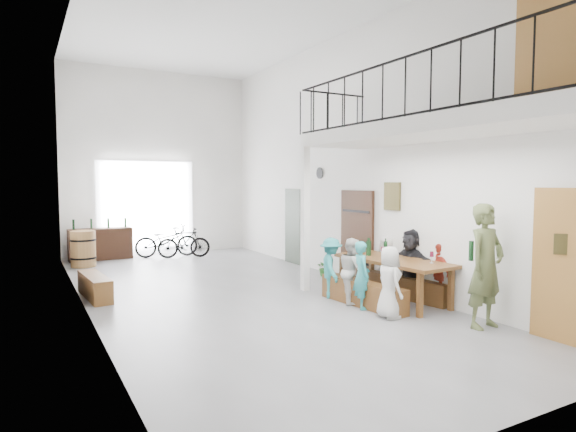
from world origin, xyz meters
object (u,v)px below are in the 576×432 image
host_standing (486,266)px  bench_inner (362,294)px  tasting_table (393,263)px  oak_barrel (83,249)px  bicycle_near (167,241)px  serving_counter (101,244)px  side_bench (95,286)px

host_standing → bench_inner: bearing=108.6°
tasting_table → bench_inner: size_ratio=1.22×
oak_barrel → bicycle_near: size_ratio=0.52×
serving_counter → host_standing: size_ratio=0.90×
side_bench → serving_counter: size_ratio=0.91×
tasting_table → side_bench: tasting_table is taller
tasting_table → serving_counter: (-3.95, 7.70, -0.26)m
bench_inner → serving_counter: bearing=107.8°
tasting_table → serving_counter: size_ratio=1.38×
host_standing → serving_counter: bearing=108.6°
serving_counter → host_standing: (4.12, -9.55, 0.49)m
tasting_table → host_standing: size_ratio=1.24×
oak_barrel → host_standing: size_ratio=0.50×
serving_counter → host_standing: bearing=-68.2°
tasting_table → oak_barrel: (-4.51, 6.72, -0.24)m
side_bench → host_standing: bearing=-44.8°
host_standing → oak_barrel: bearing=113.9°
tasting_table → host_standing: host_standing is taller
bench_inner → serving_counter: serving_counter is taller
side_bench → bicycle_near: (2.51, 4.31, 0.26)m
tasting_table → serving_counter: 8.66m
serving_counter → bench_inner: bearing=-68.2°
bench_inner → oak_barrel: bearing=114.5°
tasting_table → side_bench: (-4.70, 2.98, -0.49)m
side_bench → host_standing: size_ratio=0.82×
tasting_table → bicycle_near: bicycle_near is taller
bench_inner → tasting_table: bearing=-9.8°
tasting_table → host_standing: (0.17, -1.85, 0.22)m
side_bench → host_standing: 6.89m
side_bench → serving_counter: serving_counter is taller
serving_counter → host_standing: host_standing is taller
side_bench → oak_barrel: size_ratio=1.65×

